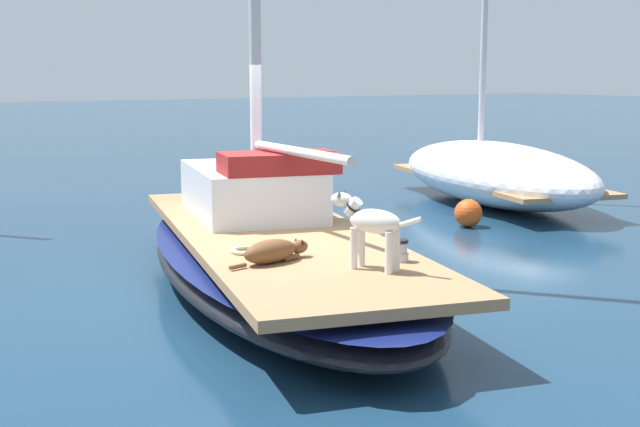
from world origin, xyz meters
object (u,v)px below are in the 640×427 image
deck_winch (400,251)px  moored_boat_starboard_side (495,171)px  mooring_buoy (468,213)px  sailboat_main (277,260)px  dog_brown (273,251)px  coiled_rope (247,250)px  dog_white (371,223)px

deck_winch → moored_boat_starboard_side: (5.93, 5.58, -0.16)m
mooring_buoy → sailboat_main: bearing=-155.2°
sailboat_main → dog_brown: (-0.71, -1.38, 0.43)m
deck_winch → coiled_rope: size_ratio=0.65×
dog_brown → dog_white: bearing=-46.9°
dog_white → coiled_rope: dog_white is taller
mooring_buoy → coiled_rope: bearing=-150.6°
dog_brown → deck_winch: 1.19m
dog_brown → mooring_buoy: bearing=33.8°
dog_white → mooring_buoy: 6.07m
deck_winch → coiled_rope: (-1.09, 1.06, -0.08)m
coiled_rope → deck_winch: bearing=-44.2°
coiled_rope → mooring_buoy: bearing=29.4°
sailboat_main → deck_winch: bearing=-79.8°
sailboat_main → mooring_buoy: size_ratio=17.25×
dog_white → deck_winch: dog_white is taller
sailboat_main → mooring_buoy: bearing=24.8°
deck_winch → mooring_buoy: (4.00, 3.93, -0.54)m
sailboat_main → dog_white: size_ratio=8.67×
coiled_rope → dog_white: bearing=-60.7°
mooring_buoy → dog_white: bearing=-137.3°
dog_white → moored_boat_starboard_side: bearing=42.0°
moored_boat_starboard_side → mooring_buoy: (-1.94, -1.65, -0.38)m
moored_boat_starboard_side → mooring_buoy: 2.57m
sailboat_main → coiled_rope: 1.19m
coiled_rope → moored_boat_starboard_side: (7.03, 4.52, -0.08)m
dog_white → coiled_rope: size_ratio=2.70×
coiled_rope → moored_boat_starboard_side: size_ratio=0.04×
dog_brown → dog_white: dog_white is taller
moored_boat_starboard_side → dog_white: bearing=-138.0°
dog_white → moored_boat_starboard_side: size_ratio=0.11×
sailboat_main → deck_winch: size_ratio=36.13×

